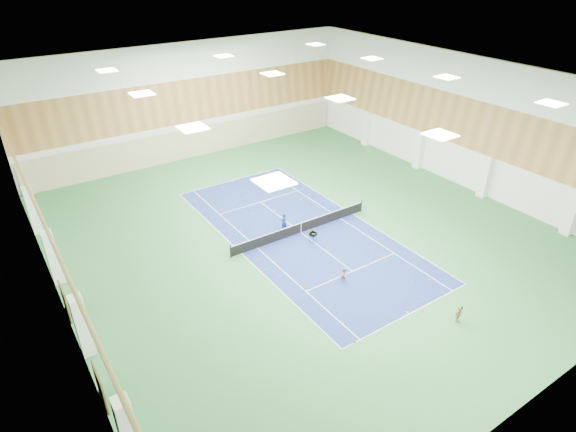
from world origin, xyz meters
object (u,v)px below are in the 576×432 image
(tennis_net, at_px, (301,227))
(child_court, at_px, (345,275))
(child_apron, at_px, (458,315))
(ball_cart, at_px, (313,237))
(coach, at_px, (284,222))

(tennis_net, bearing_deg, child_court, -100.13)
(child_apron, bearing_deg, child_court, 118.20)
(tennis_net, height_order, child_court, child_court)
(child_apron, distance_m, ball_cart, 12.54)
(child_apron, bearing_deg, ball_cart, 102.71)
(coach, relative_size, child_apron, 1.47)
(coach, xyz_separation_m, child_court, (-0.27, -8.05, -0.23))
(ball_cart, bearing_deg, coach, 90.22)
(coach, relative_size, child_court, 1.40)
(coach, bearing_deg, ball_cart, 94.06)
(child_court, height_order, child_apron, child_court)
(coach, distance_m, child_apron, 15.34)
(tennis_net, relative_size, child_apron, 11.63)
(coach, xyz_separation_m, ball_cart, (0.96, -2.68, -0.39))
(tennis_net, relative_size, child_court, 11.04)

